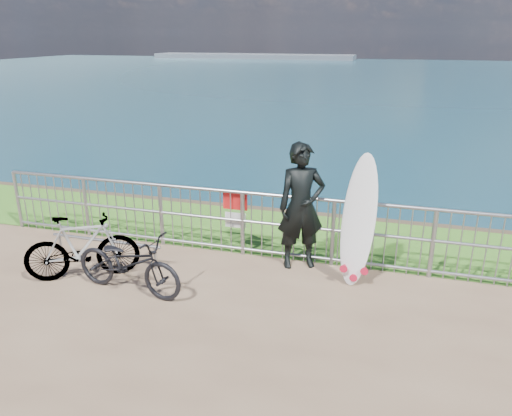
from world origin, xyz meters
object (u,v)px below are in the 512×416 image
(surfboard, at_px, (358,225))
(bicycle_near, at_px, (128,263))
(surfer, at_px, (301,206))
(bicycle_far, at_px, (82,247))

(surfboard, bearing_deg, bicycle_near, -157.91)
(surfer, xyz_separation_m, surfboard, (0.91, -0.30, -0.10))
(surfboard, xyz_separation_m, bicycle_far, (-3.98, -1.05, -0.40))
(surfboard, relative_size, bicycle_near, 1.13)
(bicycle_far, bearing_deg, bicycle_near, -132.63)
(surfboard, distance_m, bicycle_near, 3.36)
(surfer, bearing_deg, bicycle_near, -169.47)
(surfer, distance_m, bicycle_near, 2.73)
(surfer, relative_size, surfboard, 1.03)
(surfboard, xyz_separation_m, bicycle_near, (-3.09, -1.25, -0.45))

